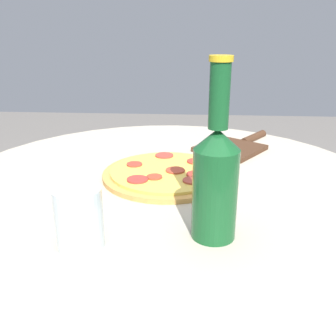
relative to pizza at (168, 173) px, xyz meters
The scene contains 5 objects.
table 0.20m from the pizza, behind, with size 0.95×0.95×0.74m.
pizza is the anchor object (origin of this frame).
beer_bottle 0.27m from the pizza, 160.24° to the right, with size 0.07×0.07×0.27m.
pizza_paddle 0.27m from the pizza, 37.30° to the right, with size 0.26×0.22×0.02m.
drinking_glass 0.31m from the pizza, 158.99° to the left, with size 0.07×0.07×0.09m.
Camera 1 is at (-0.74, -0.05, 1.04)m, focal length 40.00 mm.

